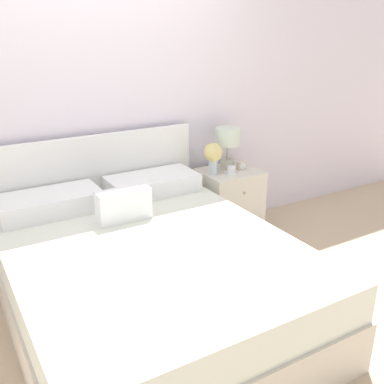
% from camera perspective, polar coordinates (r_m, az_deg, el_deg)
% --- Properties ---
extents(ground_plane, '(12.00, 12.00, 0.00)m').
position_cam_1_polar(ground_plane, '(3.85, -11.75, -7.69)').
color(ground_plane, '#CCB28E').
extents(wall_back, '(8.00, 0.06, 2.60)m').
position_cam_1_polar(wall_back, '(3.50, -13.69, 11.91)').
color(wall_back, white).
rests_on(wall_back, ground_plane).
extents(bed, '(1.68, 2.05, 1.01)m').
position_cam_1_polar(bed, '(2.92, -5.85, -10.37)').
color(bed, beige).
rests_on(bed, ground_plane).
extents(nightstand, '(0.50, 0.45, 0.61)m').
position_cam_1_polar(nightstand, '(3.99, 4.66, -1.43)').
color(nightstand, silver).
rests_on(nightstand, ground_plane).
extents(table_lamp, '(0.22, 0.22, 0.35)m').
position_cam_1_polar(table_lamp, '(3.89, 4.58, 6.49)').
color(table_lamp, beige).
rests_on(table_lamp, nightstand).
extents(flower_vase, '(0.16, 0.16, 0.27)m').
position_cam_1_polar(flower_vase, '(3.74, 2.75, 4.75)').
color(flower_vase, silver).
rests_on(flower_vase, nightstand).
extents(teacup, '(0.12, 0.12, 0.06)m').
position_cam_1_polar(teacup, '(3.81, 5.02, 2.77)').
color(teacup, white).
rests_on(teacup, nightstand).
extents(alarm_clock, '(0.08, 0.05, 0.07)m').
position_cam_1_polar(alarm_clock, '(3.92, 6.31, 3.37)').
color(alarm_clock, beige).
rests_on(alarm_clock, nightstand).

